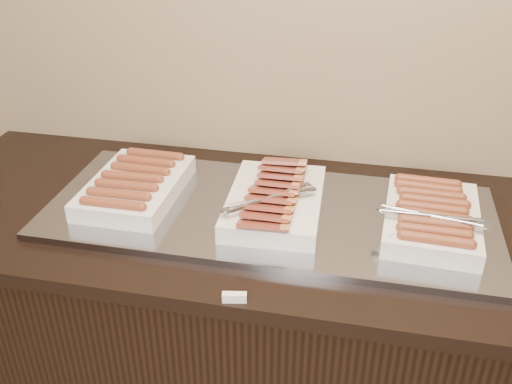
# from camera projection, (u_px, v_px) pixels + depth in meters

# --- Properties ---
(counter) EXTENTS (2.06, 0.76, 0.90)m
(counter) POSITION_uv_depth(u_px,v_px,m) (269.00, 338.00, 1.77)
(counter) COLOR black
(counter) RESTS_ON ground
(warming_tray) EXTENTS (1.20, 0.50, 0.02)m
(warming_tray) POSITION_uv_depth(u_px,v_px,m) (269.00, 213.00, 1.54)
(warming_tray) COLOR gray
(warming_tray) RESTS_ON counter
(dish_left) EXTENTS (0.24, 0.36, 0.07)m
(dish_left) POSITION_uv_depth(u_px,v_px,m) (136.00, 186.00, 1.59)
(dish_left) COLOR white
(dish_left) RESTS_ON warming_tray
(dish_center) EXTENTS (0.26, 0.39, 0.09)m
(dish_center) POSITION_uv_depth(u_px,v_px,m) (275.00, 200.00, 1.51)
(dish_center) COLOR white
(dish_center) RESTS_ON warming_tray
(dish_right) EXTENTS (0.27, 0.36, 0.08)m
(dish_right) POSITION_uv_depth(u_px,v_px,m) (431.00, 217.00, 1.44)
(dish_right) COLOR white
(dish_right) RESTS_ON warming_tray
(label_holder) EXTENTS (0.06, 0.03, 0.02)m
(label_holder) POSITION_uv_depth(u_px,v_px,m) (234.00, 297.00, 1.24)
(label_holder) COLOR white
(label_holder) RESTS_ON counter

